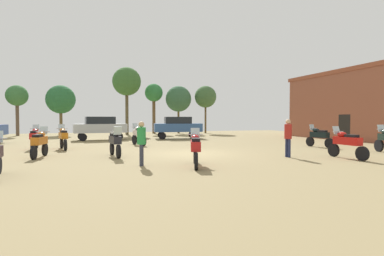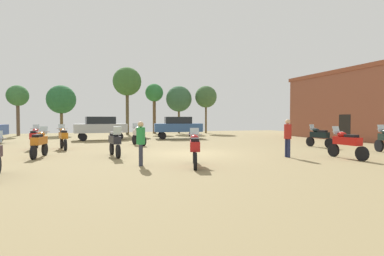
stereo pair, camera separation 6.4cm
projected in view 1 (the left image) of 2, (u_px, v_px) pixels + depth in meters
name	position (u px, v px, depth m)	size (l,w,h in m)	color
ground_plane	(190.00, 154.00, 15.56)	(44.00, 52.00, 0.02)	#8B7A51
motorcycle_1	(319.00, 136.00, 18.88)	(0.63, 2.11, 1.45)	black
motorcycle_2	(35.00, 137.00, 17.52)	(0.62, 2.14, 1.47)	black
motorcycle_3	(139.00, 134.00, 20.34)	(0.79, 2.13, 1.51)	black
motorcycle_4	(115.00, 142.00, 14.22)	(0.64, 2.17, 1.47)	black
motorcycle_5	(196.00, 148.00, 11.32)	(0.86, 2.13, 1.46)	black
motorcycle_6	(347.00, 143.00, 13.50)	(0.62, 2.23, 1.47)	black
motorcycle_8	(40.00, 142.00, 13.90)	(0.68, 2.08, 1.45)	black
motorcycle_10	(63.00, 137.00, 17.55)	(0.74, 2.21, 1.49)	black
car_1	(100.00, 126.00, 25.25)	(4.46, 2.23, 2.00)	black
car_2	(178.00, 126.00, 27.01)	(4.51, 2.40, 2.00)	black
person_1	(141.00, 140.00, 11.43)	(0.42, 0.42, 1.72)	#303343
person_2	(288.00, 135.00, 13.96)	(0.36, 0.36, 1.80)	#1F264A
tree_2	(61.00, 100.00, 32.96)	(3.16, 3.16, 5.57)	brown
tree_3	(127.00, 82.00, 34.05)	(3.26, 3.26, 7.76)	brown
tree_4	(206.00, 97.00, 37.37)	(2.75, 2.75, 5.99)	brown
tree_6	(178.00, 99.00, 36.94)	(3.21, 3.21, 5.92)	brown
tree_7	(154.00, 94.00, 36.58)	(2.21, 2.21, 6.16)	brown
tree_8	(17.00, 96.00, 31.37)	(2.20, 2.20, 5.39)	brown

